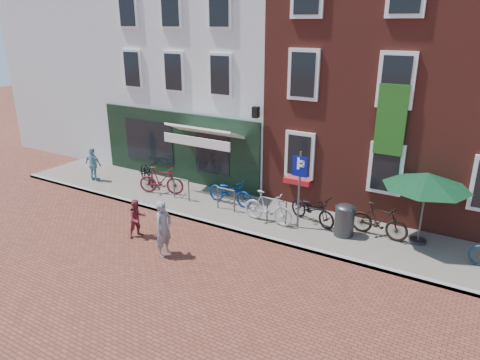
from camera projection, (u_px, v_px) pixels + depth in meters
The scene contains 17 objects.
ground at pixel (246, 235), 14.02m from camera, with size 80.00×80.00×0.00m, color brown.
sidewalk at pixel (293, 223), 14.74m from camera, with size 24.00×3.00×0.10m, color slate.
building_stucco at pixel (228, 66), 20.56m from camera, with size 8.00×8.00×9.00m, color silver.
building_brick_mid at pixel (380, 62), 17.03m from camera, with size 6.00×8.00×10.00m, color maroon.
filler_left at pixel (114, 60), 24.16m from camera, with size 7.00×8.00×9.00m, color silver.
litter_bin at pixel (345, 218), 13.63m from camera, with size 0.61×0.61×1.12m.
parking_sign at pixel (300, 179), 13.76m from camera, with size 0.50×0.07×2.59m.
parasol at pixel (428, 177), 12.67m from camera, with size 2.52×2.52×2.34m.
woman at pixel (164, 229), 12.57m from camera, with size 0.62×0.40×1.69m, color gray.
boy at pixel (137, 218), 13.75m from camera, with size 0.61×0.47×1.25m, color maroon.
cafe_person at pixel (93, 164), 18.39m from camera, with size 0.83×0.35×1.42m, color #70ADBC.
bicycle_0 at pixel (147, 172), 18.16m from camera, with size 0.65×1.86×0.98m, color black.
bicycle_1 at pixel (161, 180), 17.01m from camera, with size 0.51×1.81×1.09m, color maroon.
bicycle_2 at pixel (230, 192), 16.03m from camera, with size 0.65×1.86×0.98m, color navy.
bicycle_3 at pixel (268, 207), 14.52m from camera, with size 0.51×1.81×1.09m, color #A5A5A7.
bicycle_4 at pixel (313, 209), 14.53m from camera, with size 0.65×1.86×0.98m, color black.
bicycle_5 at pixel (379, 221), 13.54m from camera, with size 0.51×1.81×1.09m, color black.
Camera 1 is at (6.27, -10.92, 6.42)m, focal length 32.69 mm.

